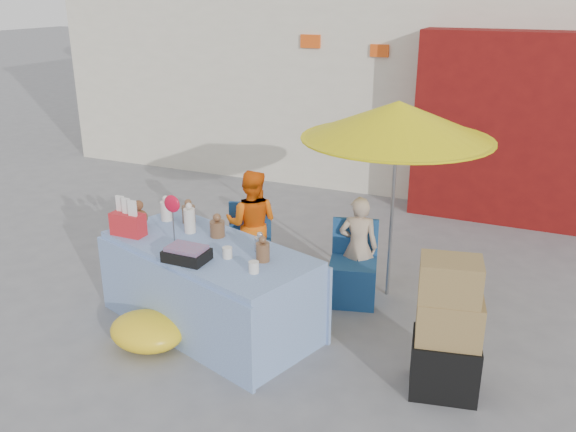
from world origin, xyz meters
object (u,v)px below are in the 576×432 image
at_px(chair_left, 247,258).
at_px(vendor_orange, 252,224).
at_px(vendor_beige, 358,247).
at_px(market_table, 209,285).
at_px(chair_right, 353,278).
at_px(box_stack, 447,333).
at_px(umbrella, 398,121).

relative_size(chair_left, vendor_orange, 0.68).
xyz_separation_m(chair_left, vendor_beige, (1.25, 0.13, 0.30)).
relative_size(market_table, vendor_orange, 1.91).
relative_size(chair_right, vendor_orange, 0.68).
bearing_deg(vendor_beige, chair_left, -8.33).
xyz_separation_m(vendor_beige, box_stack, (1.16, -1.32, -0.01)).
distance_m(chair_left, chair_right, 1.25).
xyz_separation_m(umbrella, box_stack, (0.86, -1.47, -1.35)).
xyz_separation_m(chair_right, box_stack, (1.16, -1.18, 0.29)).
distance_m(chair_left, vendor_beige, 1.30).
bearing_deg(chair_right, vendor_beige, 73.86).
bearing_deg(market_table, vendor_beige, 64.64).
bearing_deg(vendor_beige, box_stack, 116.87).
bearing_deg(vendor_orange, market_table, 81.90).
height_order(chair_right, box_stack, box_stack).
relative_size(market_table, box_stack, 2.03).
bearing_deg(box_stack, vendor_beige, 131.33).
xyz_separation_m(market_table, box_stack, (2.28, -0.14, 0.11)).
bearing_deg(chair_left, market_table, -97.06).
relative_size(chair_right, umbrella, 0.41).
bearing_deg(vendor_orange, umbrella, 171.07).
bearing_deg(vendor_orange, box_stack, 136.87).
bearing_deg(box_stack, chair_left, 153.90).
xyz_separation_m(chair_right, vendor_beige, (0.00, 0.13, 0.30)).
bearing_deg(market_table, box_stack, 14.70).
xyz_separation_m(chair_right, vendor_orange, (-1.25, 0.13, 0.37)).
relative_size(vendor_orange, box_stack, 1.06).
distance_m(vendor_orange, box_stack, 2.74).
relative_size(chair_left, chair_right, 1.00).
height_order(vendor_beige, umbrella, umbrella).
xyz_separation_m(market_table, chair_left, (-0.13, 1.04, -0.18)).
xyz_separation_m(market_table, vendor_orange, (-0.13, 1.17, 0.19)).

